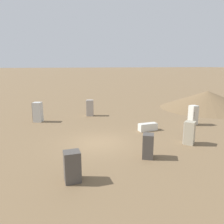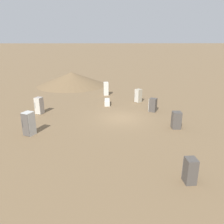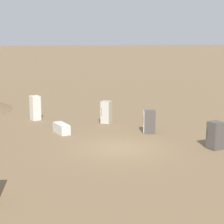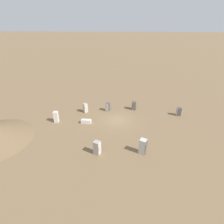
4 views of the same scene
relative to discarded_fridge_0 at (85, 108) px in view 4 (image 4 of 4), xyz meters
name	(u,v)px [view 4 (image 4 of 4)]	position (x,y,z in m)	size (l,w,h in m)	color
ground_plane	(117,120)	(2.47, 5.69, -0.79)	(1000.00, 1000.00, 0.00)	brown
discarded_fridge_0	(85,108)	(0.00, 0.00, 0.00)	(0.92, 0.91, 1.59)	#B2A88E
discarded_fridge_1	(179,112)	(-0.30, 15.79, -0.09)	(0.60, 0.75, 1.40)	#4C4742
discarded_fridge_2	(97,148)	(10.76, 3.96, 0.06)	(0.85, 0.91, 1.70)	#A89E93
discarded_fridge_3	(86,121)	(3.78, 0.98, -0.49)	(0.61, 1.56, 0.61)	silver
discarded_fridge_4	(56,117)	(3.85, -3.71, 0.10)	(0.70, 0.70, 1.78)	silver
discarded_fridge_5	(143,146)	(10.11, 9.25, 0.15)	(0.96, 1.00, 1.88)	silver
discarded_fridge_6	(108,107)	(-0.95, 3.77, -0.07)	(0.94, 0.90, 1.44)	#4C4742
discarded_fridge_7	(134,106)	(-1.97, 8.37, -0.06)	(0.75, 0.77, 1.46)	#4C4742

